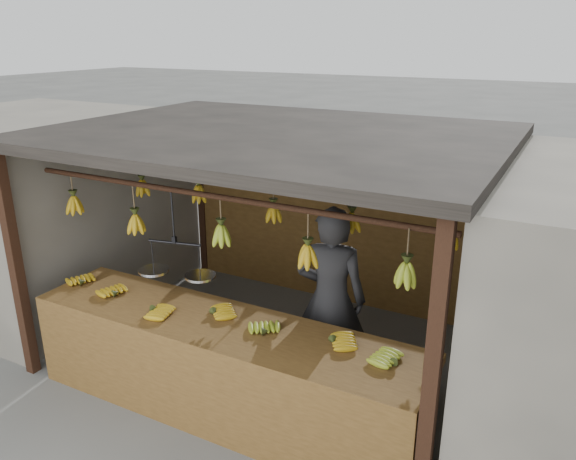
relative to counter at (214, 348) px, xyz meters
The scene contains 8 objects.
ground 1.43m from the counter, 94.09° to the left, with size 80.00×80.00×0.00m, color #5B5B57.
stall 2.01m from the counter, 93.23° to the left, with size 4.30×3.30×2.40m.
neighbor_left 3.91m from the counter, 161.51° to the left, with size 3.00×3.00×2.30m, color slate.
counter is the anchor object (origin of this frame).
hanging_bananas 1.53m from the counter, 94.37° to the left, with size 3.63×2.23×0.38m.
balance_scale 0.80m from the counter, 156.76° to the left, with size 0.72×0.37×0.80m.
vendor 1.18m from the counter, 54.88° to the left, with size 0.67×0.44×1.83m, color #262628.
bag_bundles 3.19m from the counter, 54.36° to the left, with size 0.08×0.26×1.24m.
Camera 1 is at (2.63, -4.65, 3.27)m, focal length 35.00 mm.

